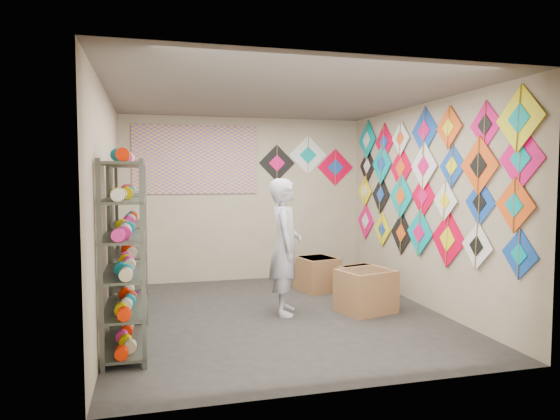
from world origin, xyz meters
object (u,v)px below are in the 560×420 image
object	(u,v)px
shelf_rack_front	(125,257)
carton_b	(362,282)
shopkeeper	(285,247)
carton_c	(317,274)
shelf_rack_back	(130,240)
carton_a	(366,291)

from	to	relation	value
shelf_rack_front	carton_b	world-z (taller)	shelf_rack_front
shopkeeper	carton_c	size ratio (longest dim) A/B	2.96
shelf_rack_back	carton_b	size ratio (longest dim) A/B	3.52
shelf_rack_back	carton_c	distance (m)	2.87
carton_b	carton_a	bearing A→B (deg)	-127.87
shopkeeper	carton_b	size ratio (longest dim) A/B	3.17
carton_a	carton_c	world-z (taller)	carton_a
shelf_rack_front	carton_b	size ratio (longest dim) A/B	3.52
shelf_rack_front	carton_c	world-z (taller)	shelf_rack_front
carton_b	carton_c	bearing A→B (deg)	113.25
shelf_rack_front	carton_b	xyz separation A→B (m)	(3.18, 1.46, -0.73)
carton_a	shopkeeper	bearing A→B (deg)	154.77
carton_b	carton_c	distance (m)	0.74
shelf_rack_back	shelf_rack_front	bearing A→B (deg)	-90.00
carton_a	shelf_rack_back	bearing A→B (deg)	153.98
shelf_rack_front	shelf_rack_back	bearing A→B (deg)	90.00
shelf_rack_front	shelf_rack_back	xyz separation A→B (m)	(0.00, 1.30, 0.00)
carton_c	shelf_rack_front	bearing A→B (deg)	-155.60
shelf_rack_front	carton_b	distance (m)	3.57
shelf_rack_back	carton_c	world-z (taller)	shelf_rack_back
carton_a	carton_c	size ratio (longest dim) A/B	1.13
shopkeeper	carton_b	distance (m)	1.54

